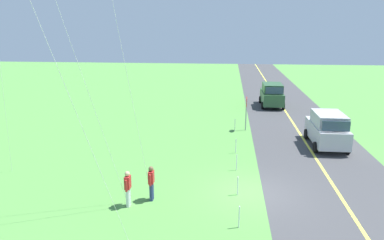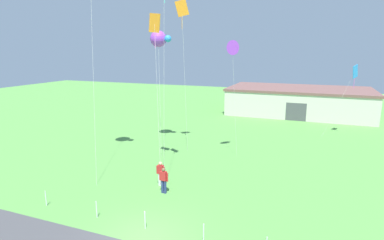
% 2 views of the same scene
% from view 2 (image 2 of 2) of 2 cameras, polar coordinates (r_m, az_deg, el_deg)
% --- Properties ---
extents(ground_plane, '(120.00, 120.00, 0.10)m').
position_cam_2_polar(ground_plane, '(15.69, -8.67, -20.47)').
color(ground_plane, '#549342').
extents(person_adult_near, '(0.58, 0.22, 1.60)m').
position_cam_2_polar(person_adult_near, '(19.30, -5.14, -10.68)').
color(person_adult_near, navy).
rests_on(person_adult_near, ground).
extents(person_adult_companion, '(0.58, 0.22, 1.60)m').
position_cam_2_polar(person_adult_companion, '(20.30, -5.70, -9.49)').
color(person_adult_companion, silver).
rests_on(person_adult_companion, ground).
extents(kite_blue_mid, '(1.92, 2.49, 10.83)m').
position_cam_2_polar(kite_blue_mid, '(21.56, -6.77, 16.49)').
color(kite_blue_mid, silver).
rests_on(kite_blue_mid, ground).
extents(kite_yellow_high, '(0.95, 0.98, 9.19)m').
position_cam_2_polar(kite_yellow_high, '(24.27, 7.32, 12.78)').
color(kite_yellow_high, silver).
rests_on(kite_yellow_high, ground).
extents(kite_pink_drift, '(2.74, 1.19, 7.15)m').
position_cam_2_polar(kite_pink_drift, '(34.14, 27.38, 7.61)').
color(kite_pink_drift, silver).
rests_on(kite_pink_drift, ground).
extents(kite_orange_near, '(2.36, 3.85, 10.10)m').
position_cam_2_polar(kite_orange_near, '(27.97, -5.98, 14.40)').
color(kite_orange_near, silver).
rests_on(kite_orange_near, ground).
extents(kite_cyan_top, '(0.99, 0.72, 12.39)m').
position_cam_2_polar(kite_cyan_top, '(26.34, -1.82, 19.03)').
color(kite_cyan_top, silver).
rests_on(kite_cyan_top, ground).
extents(warehouse_distant, '(18.36, 10.20, 3.50)m').
position_cam_2_polar(warehouse_distant, '(45.15, 18.72, 3.33)').
color(warehouse_distant, beige).
rests_on(warehouse_distant, ground).
extents(fence_post_0, '(0.05, 0.05, 0.90)m').
position_cam_2_polar(fence_post_0, '(19.67, -24.92, -12.73)').
color(fence_post_0, silver).
rests_on(fence_post_0, ground).
extents(fence_post_1, '(0.05, 0.05, 0.90)m').
position_cam_2_polar(fence_post_1, '(17.53, -16.88, -15.23)').
color(fence_post_1, silver).
rests_on(fence_post_1, ground).
extents(fence_post_2, '(0.05, 0.05, 0.90)m').
position_cam_2_polar(fence_post_2, '(16.08, -8.50, -17.47)').
color(fence_post_2, silver).
rests_on(fence_post_2, ground).
extents(fence_post_3, '(0.05, 0.05, 0.90)m').
position_cam_2_polar(fence_post_3, '(15.00, 2.12, -19.74)').
color(fence_post_3, silver).
rests_on(fence_post_3, ground).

